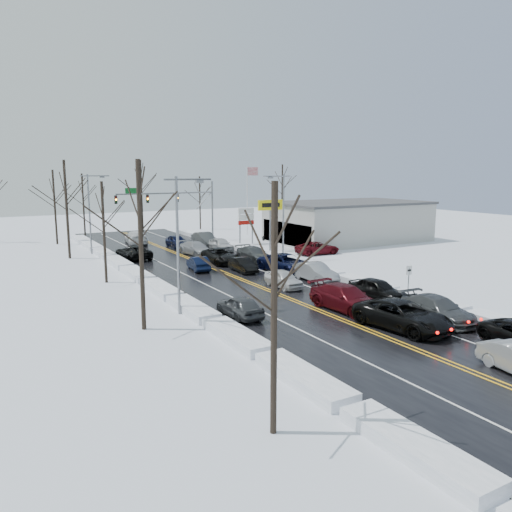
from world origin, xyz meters
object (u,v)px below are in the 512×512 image
tires_plus_sign (270,208)px  flagpole (248,195)px  dealership_building (348,221)px  oncoming_car_0 (199,270)px  traffic_signal_mast (177,201)px

tires_plus_sign → flagpole: flagpole is taller
dealership_building → oncoming_car_0: dealership_building is taller
flagpole → oncoming_car_0: 27.45m
dealership_building → flagpole: bearing=126.3°
traffic_signal_mast → dealership_building: size_ratio=0.65×
traffic_signal_mast → oncoming_car_0: 20.31m
flagpole → dealership_building: size_ratio=0.49×
traffic_signal_mast → oncoming_car_0: (-5.06, -18.89, -5.48)m
oncoming_car_0 → tires_plus_sign: bearing=-142.6°
dealership_building → tires_plus_sign: bearing=-171.5°
flagpole → dealership_building: (8.80, -12.00, -3.27)m
oncoming_car_0 → dealership_building: bearing=-153.1°
tires_plus_sign → oncoming_car_0: (-12.11, -6.90, -4.99)m
traffic_signal_mast → tires_plus_sign: bearing=-59.5°
traffic_signal_mast → dealership_building: 23.01m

